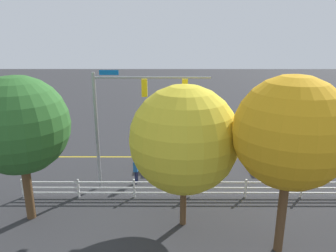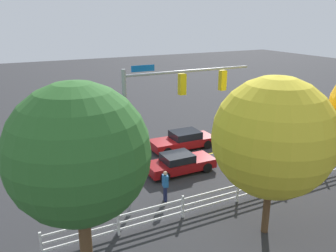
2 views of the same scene
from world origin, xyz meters
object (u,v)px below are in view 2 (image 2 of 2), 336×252
at_px(car_2, 183,140).
at_px(tree_4, 78,154).
at_px(car_1, 283,143).
at_px(car_0, 180,163).
at_px(pedestrian, 165,185).
at_px(tree_3, 273,137).
at_px(car_3, 301,118).

distance_m(car_2, tree_4, 14.72).
bearing_deg(car_1, car_0, 179.38).
height_order(car_1, tree_4, tree_4).
bearing_deg(tree_4, pedestrian, -142.46).
bearing_deg(car_2, pedestrian, 54.75).
bearing_deg(car_2, car_1, 148.38).
bearing_deg(car_0, car_1, -1.71).
bearing_deg(tree_3, car_0, -86.68).
distance_m(car_2, car_3, 12.16).
bearing_deg(car_0, car_3, 15.22).
distance_m(car_0, car_2, 4.14).
bearing_deg(car_3, car_0, 16.28).
bearing_deg(car_3, tree_3, 39.86).
xyz_separation_m(car_3, tree_3, (13.94, 11.01, 3.89)).
bearing_deg(car_0, car_2, 58.39).
bearing_deg(tree_4, car_3, -154.42).
bearing_deg(tree_3, pedestrian, -58.20).
distance_m(car_0, car_3, 14.84).
xyz_separation_m(car_1, pedestrian, (10.56, 2.43, 0.26)).
bearing_deg(car_3, car_2, 2.82).
height_order(car_0, pedestrian, pedestrian).
relative_size(car_1, pedestrian, 2.78).
distance_m(car_3, pedestrian, 17.95).
height_order(car_2, car_3, car_2).
xyz_separation_m(car_3, pedestrian, (16.72, 6.52, 0.30)).
xyz_separation_m(tree_3, tree_4, (7.90, -0.56, 0.50)).
distance_m(car_0, tree_4, 10.95).
height_order(car_2, pedestrian, pedestrian).
relative_size(car_3, tree_4, 0.63).
bearing_deg(tree_4, tree_3, 175.94).
height_order(car_2, tree_4, tree_4).
height_order(tree_3, tree_4, tree_4).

